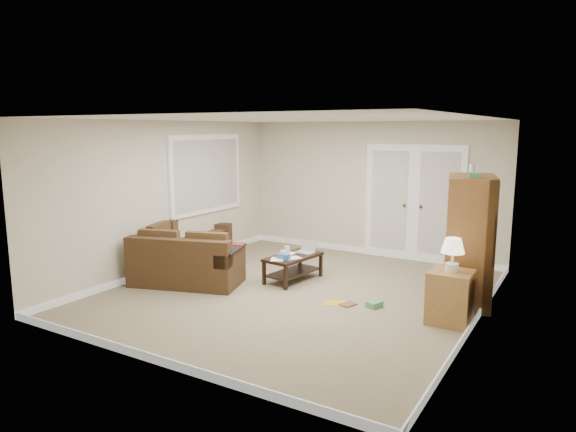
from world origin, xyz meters
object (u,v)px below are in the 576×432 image
Objects in this scene: sectional_sofa at (188,255)px; coffee_table at (294,267)px; side_cabinet at (450,293)px; tv_armoire at (469,239)px.

sectional_sofa is 1.80m from coffee_table.
sectional_sofa is 2.46× the size of side_cabinet.
sectional_sofa is 4.27m from side_cabinet.
coffee_table is at bearing 166.56° from side_cabinet.
tv_armoire is at bearing 15.44° from coffee_table.
sectional_sofa is 2.52× the size of coffee_table.
tv_armoire reaches higher than sectional_sofa.
tv_armoire reaches higher than coffee_table.
side_cabinet is at bearing -103.10° from tv_armoire.
tv_armoire reaches higher than side_cabinet.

